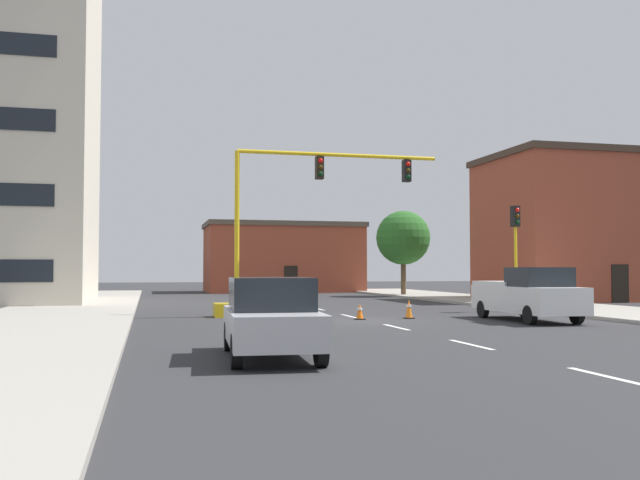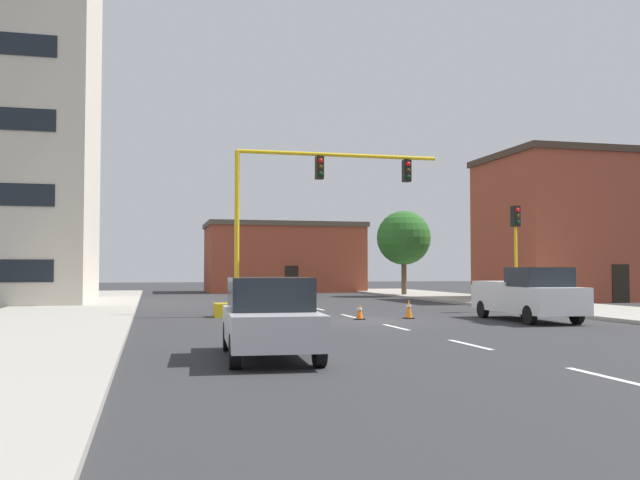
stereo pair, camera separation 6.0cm
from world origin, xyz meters
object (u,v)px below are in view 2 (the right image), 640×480
(traffic_cone_roadside_a, at_px, (409,309))
(traffic_cone_roadside_b, at_px, (360,312))
(pickup_truck_white, at_px, (528,295))
(traffic_signal_gantry, at_px, (267,261))
(traffic_cone_roadside_c, at_px, (294,309))
(sedan_silver_near_left, at_px, (269,317))
(tree_right_far, at_px, (404,238))
(traffic_light_pole_right, at_px, (516,234))

(traffic_cone_roadside_a, height_order, traffic_cone_roadside_b, traffic_cone_roadside_a)
(pickup_truck_white, distance_m, traffic_cone_roadside_b, 6.29)
(traffic_signal_gantry, distance_m, traffic_cone_roadside_a, 6.10)
(traffic_cone_roadside_b, xyz_separation_m, traffic_cone_roadside_c, (-2.23, 1.55, 0.03))
(sedan_silver_near_left, bearing_deg, tree_right_far, 64.72)
(traffic_cone_roadside_a, height_order, traffic_cone_roadside_c, traffic_cone_roadside_a)
(tree_right_far, height_order, pickup_truck_white, tree_right_far)
(tree_right_far, bearing_deg, traffic_cone_roadside_c, -121.41)
(tree_right_far, distance_m, pickup_truck_white, 23.83)
(traffic_light_pole_right, distance_m, traffic_cone_roadside_b, 9.42)
(traffic_cone_roadside_a, distance_m, traffic_cone_roadside_c, 4.50)
(tree_right_far, relative_size, traffic_cone_roadside_c, 9.01)
(sedan_silver_near_left, xyz_separation_m, traffic_cone_roadside_a, (7.28, 10.64, -0.51))
(traffic_light_pole_right, xyz_separation_m, pickup_truck_white, (-2.46, -5.18, -2.55))
(pickup_truck_white, xyz_separation_m, traffic_cone_roadside_a, (-3.85, 2.21, -0.60))
(traffic_cone_roadside_a, bearing_deg, sedan_silver_near_left, -124.37)
(pickup_truck_white, relative_size, sedan_silver_near_left, 1.18)
(sedan_silver_near_left, relative_size, traffic_cone_roadside_c, 6.82)
(sedan_silver_near_left, distance_m, traffic_cone_roadside_b, 11.85)
(traffic_light_pole_right, height_order, pickup_truck_white, traffic_light_pole_right)
(traffic_cone_roadside_a, distance_m, traffic_cone_roadside_b, 2.01)
(tree_right_far, relative_size, traffic_cone_roadside_a, 7.93)
(sedan_silver_near_left, height_order, traffic_cone_roadside_b, sedan_silver_near_left)
(traffic_cone_roadside_c, bearing_deg, traffic_cone_roadside_a, -19.71)
(traffic_signal_gantry, distance_m, traffic_cone_roadside_c, 2.43)
(sedan_silver_near_left, relative_size, traffic_cone_roadside_a, 6.00)
(tree_right_far, xyz_separation_m, traffic_cone_roadside_c, (-11.95, -19.57, -3.81))
(traffic_light_pole_right, bearing_deg, traffic_cone_roadside_c, -172.19)
(traffic_signal_gantry, height_order, traffic_light_pole_right, traffic_signal_gantry)
(tree_right_far, xyz_separation_m, sedan_silver_near_left, (-14.99, -31.73, -3.25))
(traffic_cone_roadside_a, bearing_deg, tree_right_far, 69.92)
(pickup_truck_white, distance_m, sedan_silver_near_left, 13.96)
(pickup_truck_white, xyz_separation_m, traffic_cone_roadside_b, (-5.86, 2.18, -0.67))
(tree_right_far, relative_size, sedan_silver_near_left, 1.32)
(traffic_signal_gantry, xyz_separation_m, traffic_cone_roadside_a, (5.14, -2.66, -1.90))
(traffic_signal_gantry, relative_size, tree_right_far, 1.57)
(traffic_light_pole_right, bearing_deg, tree_right_far, 85.59)
(traffic_signal_gantry, relative_size, pickup_truck_white, 1.75)
(pickup_truck_white, bearing_deg, sedan_silver_near_left, -142.86)
(traffic_signal_gantry, xyz_separation_m, traffic_light_pole_right, (11.46, 0.30, 1.26))
(sedan_silver_near_left, bearing_deg, pickup_truck_white, 37.14)
(traffic_cone_roadside_c, bearing_deg, traffic_light_pole_right, 7.81)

